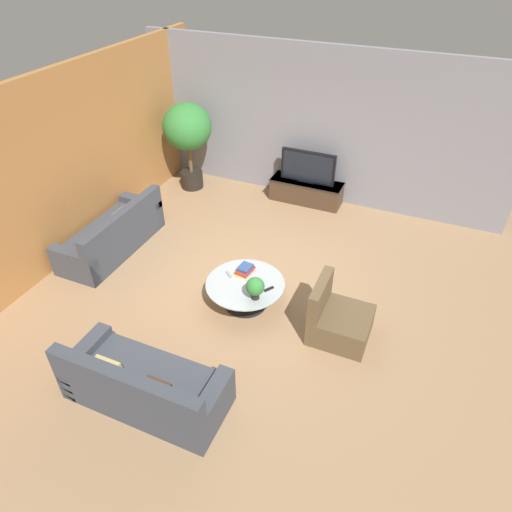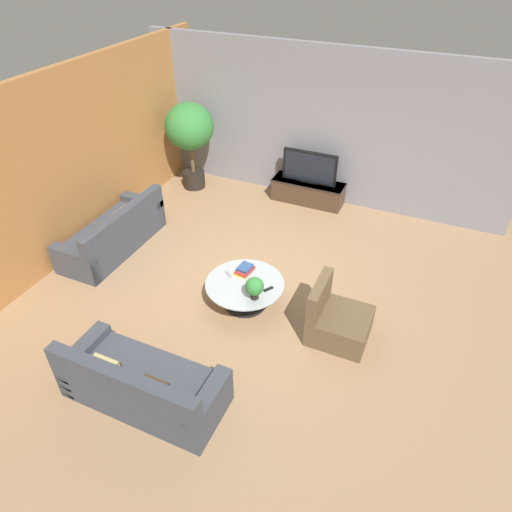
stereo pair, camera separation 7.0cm
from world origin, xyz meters
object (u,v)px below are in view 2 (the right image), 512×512
potted_plant_tabletop (254,287)px  potted_palm_tall (190,131)px  television (310,167)px  couch_near_entry (142,385)px  couch_by_wall (114,234)px  coffee_table (245,289)px  armchair_wicker (336,321)px  media_console (308,191)px

potted_plant_tabletop → potted_palm_tall: bearing=132.0°
television → couch_near_entry: bearing=-92.4°
couch_by_wall → potted_palm_tall: bearing=178.0°
potted_plant_tabletop → television: bearing=96.6°
coffee_table → couch_near_entry: size_ratio=0.60×
television → couch_near_entry: 5.45m
television → armchair_wicker: television is taller
media_console → couch_by_wall: size_ratio=0.72×
potted_palm_tall → potted_plant_tabletop: (2.89, -3.22, -0.65)m
coffee_table → couch_by_wall: size_ratio=0.57×
television → potted_palm_tall: 2.55m
media_console → television: bearing=-90.0°
coffee_table → couch_near_entry: (-0.38, -2.07, -0.01)m
armchair_wicker → potted_palm_tall: potted_palm_tall is taller
coffee_table → couch_by_wall: 2.75m
potted_plant_tabletop → couch_near_entry: bearing=-109.5°
coffee_table → potted_plant_tabletop: 0.48m
television → armchair_wicker: 3.80m
media_console → couch_near_entry: (-0.23, -5.42, 0.04)m
potted_plant_tabletop → coffee_table: bearing=137.9°
couch_by_wall → potted_palm_tall: size_ratio=1.12×
armchair_wicker → couch_by_wall: bearing=83.6°
television → coffee_table: 3.39m
television → couch_by_wall: bearing=-131.0°
armchair_wicker → potted_palm_tall: 5.17m
potted_plant_tabletop → media_console: bearing=96.6°
coffee_table → armchair_wicker: 1.43m
coffee_table → potted_plant_tabletop: (0.26, -0.24, 0.32)m
couch_by_wall → potted_palm_tall: (0.09, 2.58, 0.97)m
television → potted_plant_tabletop: television is taller
media_console → couch_by_wall: couch_by_wall is taller
potted_palm_tall → couch_by_wall: bearing=-92.0°
coffee_table → armchair_wicker: armchair_wicker is taller
potted_palm_tall → armchair_wicker: bearing=-36.8°
television → couch_by_wall: (-2.57, -2.96, -0.49)m
coffee_table → potted_plant_tabletop: size_ratio=3.39×
media_console → potted_plant_tabletop: 3.64m
television → armchair_wicker: bearing=-65.2°
television → coffee_table: bearing=-87.4°
media_console → potted_plant_tabletop: (0.41, -3.59, 0.37)m
coffee_table → couch_by_wall: (-2.72, 0.40, -0.00)m
media_console → armchair_wicker: armchair_wicker is taller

